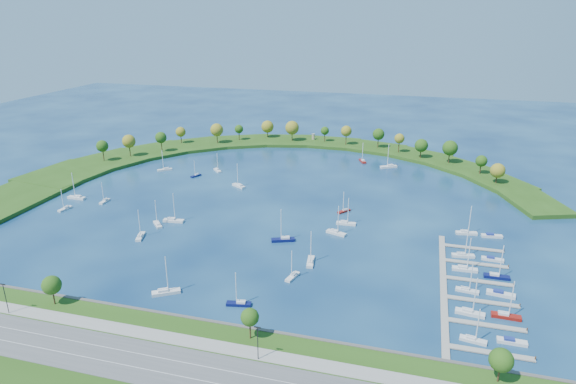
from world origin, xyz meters
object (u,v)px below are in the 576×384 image
(moored_boat_7, at_px, (346,223))
(moored_boat_11, at_px, (344,210))
(docked_boat_8, at_px, (463,255))
(moored_boat_0, at_px, (165,169))
(docked_boat_11, at_px, (492,236))
(moored_boat_15, at_px, (105,201))
(moored_boat_16, at_px, (363,161))
(docked_boat_5, at_px, (500,294))
(docked_boat_2, at_px, (470,312))
(docked_boat_0, at_px, (473,339))
(docked_boat_6, at_px, (465,268))
(harbor_tower, at_px, (313,137))
(moored_boat_18, at_px, (140,236))
(moored_boat_5, at_px, (283,239))
(moored_boat_14, at_px, (239,303))
(moored_boat_2, at_px, (158,224))
(moored_boat_19, at_px, (293,276))
(moored_boat_9, at_px, (217,170))
(dock_system, at_px, (466,289))
(moored_boat_10, at_px, (196,175))
(moored_boat_8, at_px, (239,185))
(moored_boat_3, at_px, (65,208))
(docked_boat_9, at_px, (492,259))
(docked_boat_4, at_px, (467,290))
(moored_boat_12, at_px, (389,166))
(docked_boat_1, at_px, (512,341))
(docked_boat_3, at_px, (506,315))
(docked_boat_10, at_px, (466,232))
(moored_boat_6, at_px, (173,220))
(docked_boat_7, at_px, (497,276))
(moored_boat_17, at_px, (336,232))
(moored_boat_1, at_px, (311,261))
(moored_boat_4, at_px, (77,197))

(moored_boat_7, bearing_deg, moored_boat_11, 100.08)
(docked_boat_8, bearing_deg, moored_boat_0, 148.53)
(docked_boat_11, bearing_deg, moored_boat_15, 175.00)
(moored_boat_0, bearing_deg, moored_boat_16, 164.18)
(moored_boat_7, height_order, docked_boat_5, moored_boat_7)
(moored_boat_15, height_order, docked_boat_2, docked_boat_2)
(moored_boat_11, xyz_separation_m, docked_boat_0, (51.01, -85.94, 0.02))
(docked_boat_8, bearing_deg, docked_boat_6, -98.91)
(harbor_tower, height_order, moored_boat_18, moored_boat_18)
(moored_boat_5, distance_m, moored_boat_14, 48.84)
(moored_boat_2, distance_m, moored_boat_19, 73.81)
(moored_boat_14, xyz_separation_m, moored_boat_18, (-57.09, 36.20, 0.01))
(moored_boat_9, xyz_separation_m, docked_boat_2, (132.64, -114.54, 0.05))
(dock_system, xyz_separation_m, moored_boat_18, (-127.32, 7.21, 0.56))
(moored_boat_19, bearing_deg, moored_boat_10, -124.17)
(moored_boat_8, xyz_separation_m, moored_boat_11, (59.77, -19.89, -0.07))
(moored_boat_3, xyz_separation_m, docked_boat_2, (178.23, -39.95, 0.07))
(docked_boat_9, bearing_deg, docked_boat_4, -108.14)
(moored_boat_3, bearing_deg, moored_boat_12, 137.52)
(docked_boat_1, relative_size, docked_boat_3, 0.64)
(moored_boat_11, xyz_separation_m, moored_boat_16, (-2.36, 84.12, 0.05))
(moored_boat_0, height_order, docked_boat_10, docked_boat_10)
(dock_system, height_order, moored_boat_6, moored_boat_6)
(docked_boat_7, bearing_deg, moored_boat_9, 148.06)
(moored_boat_5, height_order, moored_boat_17, moored_boat_5)
(docked_boat_2, bearing_deg, moored_boat_7, 136.64)
(docked_boat_7, bearing_deg, moored_boat_11, 142.94)
(moored_boat_17, height_order, docked_boat_11, moored_boat_17)
(moored_boat_11, bearing_deg, moored_boat_17, 39.22)
(moored_boat_6, relative_size, docked_boat_1, 1.67)
(moored_boat_5, relative_size, docked_boat_2, 1.09)
(dock_system, height_order, moored_boat_19, moored_boat_19)
(dock_system, relative_size, docked_boat_1, 10.11)
(moored_boat_3, bearing_deg, moored_boat_14, 73.48)
(docked_boat_0, relative_size, docked_boat_6, 0.83)
(moored_boat_9, distance_m, docked_boat_4, 166.67)
(dock_system, distance_m, moored_boat_0, 187.23)
(moored_boat_7, xyz_separation_m, docked_boat_0, (47.89, -71.88, -0.05))
(moored_boat_1, distance_m, docked_boat_5, 65.47)
(moored_boat_6, bearing_deg, docked_boat_0, -30.10)
(dock_system, distance_m, moored_boat_7, 64.33)
(moored_boat_14, distance_m, docked_boat_0, 70.46)
(moored_boat_1, xyz_separation_m, docked_boat_1, (65.28, -30.98, -0.32))
(moored_boat_0, relative_size, moored_boat_9, 1.10)
(moored_boat_5, height_order, moored_boat_14, moored_boat_5)
(docked_boat_9, bearing_deg, moored_boat_3, -176.25)
(harbor_tower, height_order, moored_boat_4, moored_boat_4)
(moored_boat_16, relative_size, docked_boat_8, 0.98)
(moored_boat_12, xyz_separation_m, moored_boat_18, (-90.88, -126.07, -0.09))
(moored_boat_15, distance_m, docked_boat_9, 177.16)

